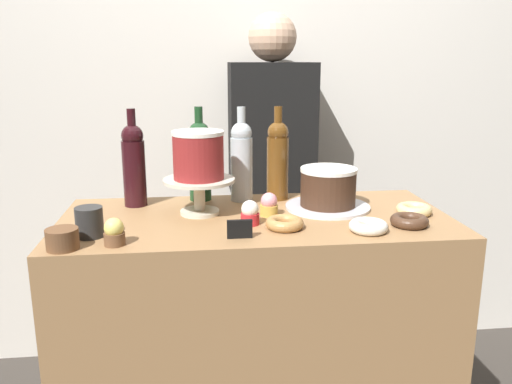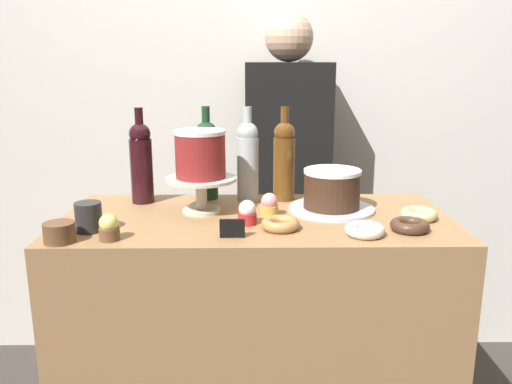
{
  "view_description": "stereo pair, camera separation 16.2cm",
  "coord_description": "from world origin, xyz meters",
  "views": [
    {
      "loc": [
        -0.18,
        -1.56,
        1.41
      ],
      "look_at": [
        0.0,
        0.0,
        1.01
      ],
      "focal_mm": 36.73,
      "sensor_mm": 36.0,
      "label": 1
    },
    {
      "loc": [
        -0.02,
        -1.57,
        1.41
      ],
      "look_at": [
        0.0,
        0.0,
        1.01
      ],
      "focal_mm": 36.73,
      "sensor_mm": 36.0,
      "label": 2
    }
  ],
  "objects": [
    {
      "name": "wine_bottle_dark_red",
      "position": [
        -0.39,
        0.18,
        1.08
      ],
      "size": [
        0.08,
        0.08,
        0.33
      ],
      "color": "black",
      "rests_on": "display_counter"
    },
    {
      "name": "donut_sugar",
      "position": [
        0.3,
        -0.18,
        0.95
      ],
      "size": [
        0.11,
        0.11,
        0.03
      ],
      "color": "silver",
      "rests_on": "display_counter"
    },
    {
      "name": "barista_figure",
      "position": [
        0.14,
        0.65,
        0.84
      ],
      "size": [
        0.36,
        0.22,
        1.6
      ],
      "color": "black",
      "rests_on": "ground_plane"
    },
    {
      "name": "wine_bottle_green",
      "position": [
        -0.17,
        0.23,
        1.08
      ],
      "size": [
        0.08,
        0.08,
        0.33
      ],
      "color": "#193D1E",
      "rests_on": "display_counter"
    },
    {
      "name": "price_sign_chalkboard",
      "position": [
        -0.07,
        -0.2,
        0.96
      ],
      "size": [
        0.07,
        0.01,
        0.05
      ],
      "color": "black",
      "rests_on": "display_counter"
    },
    {
      "name": "coffee_cup_ceramic",
      "position": [
        -0.48,
        -0.14,
        0.97
      ],
      "size": [
        0.08,
        0.08,
        0.08
      ],
      "color": "#282828",
      "rests_on": "display_counter"
    },
    {
      "name": "cookie_stack",
      "position": [
        -0.53,
        -0.23,
        0.96
      ],
      "size": [
        0.08,
        0.08,
        0.05
      ],
      "color": "brown",
      "rests_on": "display_counter"
    },
    {
      "name": "cupcake_vanilla",
      "position": [
        -0.03,
        -0.08,
        0.97
      ],
      "size": [
        0.06,
        0.06,
        0.07
      ],
      "color": "red",
      "rests_on": "display_counter"
    },
    {
      "name": "cupcake_strawberry",
      "position": [
        0.04,
        0.01,
        0.97
      ],
      "size": [
        0.06,
        0.06,
        0.07
      ],
      "color": "gold",
      "rests_on": "display_counter"
    },
    {
      "name": "white_layer_cake",
      "position": [
        -0.17,
        0.05,
        1.12
      ],
      "size": [
        0.16,
        0.16,
        0.15
      ],
      "color": "maroon",
      "rests_on": "cake_stand_pedestal"
    },
    {
      "name": "donut_chocolate",
      "position": [
        0.44,
        -0.15,
        0.95
      ],
      "size": [
        0.11,
        0.11,
        0.03
      ],
      "color": "#472D1E",
      "rests_on": "display_counter"
    },
    {
      "name": "back_wall",
      "position": [
        0.0,
        0.86,
        1.3
      ],
      "size": [
        6.0,
        0.05,
        2.6
      ],
      "color": "silver",
      "rests_on": "ground_plane"
    },
    {
      "name": "donut_maple",
      "position": [
        0.07,
        -0.13,
        0.95
      ],
      "size": [
        0.11,
        0.11,
        0.03
      ],
      "color": "#B27F47",
      "rests_on": "display_counter"
    },
    {
      "name": "wine_bottle_amber",
      "position": [
        0.1,
        0.21,
        1.08
      ],
      "size": [
        0.08,
        0.08,
        0.33
      ],
      "color": "#5B3814",
      "rests_on": "display_counter"
    },
    {
      "name": "cake_stand_pedestal",
      "position": [
        -0.17,
        0.05,
        1.01
      ],
      "size": [
        0.23,
        0.23,
        0.12
      ],
      "color": "beige",
      "rests_on": "display_counter"
    },
    {
      "name": "display_counter",
      "position": [
        0.0,
        0.0,
        0.47
      ],
      "size": [
        1.22,
        0.56,
        0.93
      ],
      "color": "#997047",
      "rests_on": "ground_plane"
    },
    {
      "name": "wine_bottle_clear",
      "position": [
        -0.03,
        0.21,
        1.08
      ],
      "size": [
        0.08,
        0.08,
        0.33
      ],
      "color": "#B2BCC1",
      "rests_on": "display_counter"
    },
    {
      "name": "donut_glazed",
      "position": [
        0.5,
        -0.03,
        0.95
      ],
      "size": [
        0.11,
        0.11,
        0.03
      ],
      "color": "#E0C17F",
      "rests_on": "display_counter"
    },
    {
      "name": "cupcake_lemon",
      "position": [
        -0.4,
        -0.21,
        0.97
      ],
      "size": [
        0.06,
        0.06,
        0.07
      ],
      "color": "brown",
      "rests_on": "display_counter"
    },
    {
      "name": "chocolate_round_cake",
      "position": [
        0.25,
        0.07,
        1.0
      ],
      "size": [
        0.19,
        0.19,
        0.13
      ],
      "color": "#3D2619",
      "rests_on": "silver_serving_platter"
    },
    {
      "name": "silver_serving_platter",
      "position": [
        0.25,
        0.07,
        0.94
      ],
      "size": [
        0.28,
        0.28,
        0.01
      ],
      "color": "silver",
      "rests_on": "display_counter"
    }
  ]
}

